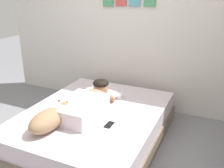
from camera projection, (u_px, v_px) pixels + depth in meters
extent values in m
plane|color=gray|center=(74.00, 157.00, 2.74)|extent=(12.26, 12.26, 0.00)
cube|color=silver|center=(129.00, 22.00, 3.66)|extent=(4.13, 0.10, 2.50)
cube|color=#4C9966|center=(108.00, 1.00, 3.62)|extent=(0.16, 0.02, 0.16)
cube|color=#CC4C47|center=(121.00, 0.00, 3.54)|extent=(0.16, 0.02, 0.16)
cube|color=#59A5B2|center=(135.00, 0.00, 3.46)|extent=(0.16, 0.02, 0.16)
cube|color=#4C9966|center=(150.00, 0.00, 3.38)|extent=(0.16, 0.02, 0.16)
cube|color=#726051|center=(94.00, 132.00, 3.06)|extent=(1.52, 1.93, 0.17)
cube|color=silver|center=(94.00, 119.00, 2.99)|extent=(1.47, 1.87, 0.20)
ellipsoid|color=silver|center=(103.00, 92.00, 3.37)|extent=(0.52, 0.32, 0.11)
cube|color=silver|center=(80.00, 109.00, 2.81)|extent=(0.42, 0.64, 0.18)
ellipsoid|color=tan|center=(95.00, 96.00, 3.09)|extent=(0.32, 0.20, 0.16)
sphere|color=tan|center=(101.00, 88.00, 3.22)|extent=(0.19, 0.19, 0.19)
ellipsoid|color=black|center=(101.00, 83.00, 3.19)|extent=(0.20, 0.20, 0.10)
cylinder|color=tan|center=(93.00, 93.00, 3.26)|extent=(0.23, 0.07, 0.14)
cylinder|color=tan|center=(107.00, 95.00, 3.18)|extent=(0.23, 0.07, 0.14)
ellipsoid|color=#9E7A56|center=(47.00, 120.00, 2.54)|extent=(0.26, 0.48, 0.20)
sphere|color=#9E7A56|center=(65.00, 109.00, 2.74)|extent=(0.15, 0.15, 0.15)
cone|color=#7E6145|center=(59.00, 101.00, 2.77)|extent=(0.05, 0.05, 0.05)
cone|color=#7E6145|center=(67.00, 102.00, 2.73)|extent=(0.05, 0.05, 0.05)
cylinder|color=white|center=(119.00, 96.00, 3.29)|extent=(0.09, 0.09, 0.07)
torus|color=white|center=(123.00, 96.00, 3.27)|extent=(0.05, 0.01, 0.05)
cube|color=black|center=(109.00, 125.00, 2.65)|extent=(0.07, 0.14, 0.01)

